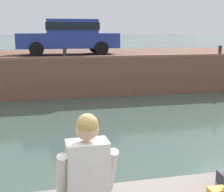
# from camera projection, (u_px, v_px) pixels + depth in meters

# --- Properties ---
(ground_plane) EXTENTS (400.00, 400.00, 0.00)m
(ground_plane) POSITION_uv_depth(u_px,v_px,m) (87.00, 135.00, 8.00)
(ground_plane) COLOR #42564C
(far_quay_wall) EXTENTS (60.00, 6.00, 1.58)m
(far_quay_wall) POSITION_uv_depth(u_px,v_px,m) (65.00, 70.00, 14.99)
(far_quay_wall) COLOR brown
(far_quay_wall) RESTS_ON ground
(far_wall_coping) EXTENTS (60.00, 0.24, 0.08)m
(far_wall_coping) POSITION_uv_depth(u_px,v_px,m) (69.00, 57.00, 12.07)
(far_wall_coping) COLOR #925F4C
(far_wall_coping) RESTS_ON far_quay_wall
(car_centre_blue) EXTENTS (4.42, 1.98, 1.54)m
(car_centre_blue) POSITION_uv_depth(u_px,v_px,m) (69.00, 35.00, 13.87)
(car_centre_blue) COLOR #233893
(car_centre_blue) RESTS_ON far_quay_wall
(mooring_bollard_mid) EXTENTS (0.15, 0.15, 0.45)m
(mooring_bollard_mid) POSITION_uv_depth(u_px,v_px,m) (65.00, 52.00, 12.12)
(mooring_bollard_mid) COLOR #2D2B28
(mooring_bollard_mid) RESTS_ON far_quay_wall
(mooring_bollard_east) EXTENTS (0.15, 0.15, 0.45)m
(mooring_bollard_east) POSITION_uv_depth(u_px,v_px,m) (220.00, 50.00, 13.57)
(mooring_bollard_east) COLOR #2D2B28
(mooring_bollard_east) RESTS_ON far_quay_wall
(person_seated_left) EXTENTS (0.54, 0.53, 0.97)m
(person_seated_left) POSITION_uv_depth(u_px,v_px,m) (87.00, 177.00, 2.76)
(person_seated_left) COLOR #282833
(person_seated_left) RESTS_ON near_quay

